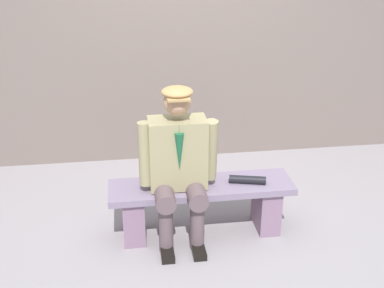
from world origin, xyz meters
name	(u,v)px	position (x,y,z in m)	size (l,w,h in m)	color
ground_plane	(201,231)	(0.00, 0.00, 0.00)	(30.00, 30.00, 0.00)	gray
bench	(201,201)	(0.00, 0.00, 0.28)	(1.45, 0.38, 0.44)	slate
seated_man	(178,161)	(0.18, 0.05, 0.67)	(0.60, 0.52, 1.25)	gray
rolled_magazine	(248,180)	(-0.36, 0.03, 0.47)	(0.06, 0.06, 0.29)	black
stadium_wall	(177,64)	(0.00, -1.59, 0.99)	(12.00, 0.24, 1.98)	#6C5F59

